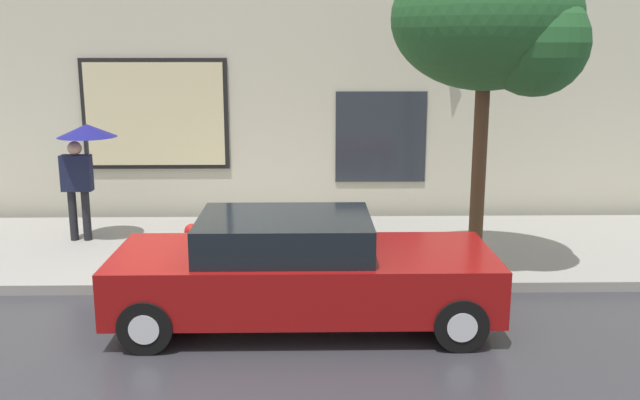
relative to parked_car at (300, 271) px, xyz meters
The scene contains 7 objects.
ground_plane 1.49m from the parked_car, behind, with size 60.00×60.00×0.00m, color #333338.
sidewalk 3.39m from the parked_car, 113.29° to the left, with size 20.00×4.00×0.15m, color gray.
building_facade 6.35m from the parked_car, 103.40° to the left, with size 20.00×0.67×7.00m.
parked_car is the anchor object (origin of this frame).
fire_hydrant 2.34m from the parked_car, 134.34° to the left, with size 0.30×0.44×0.74m.
pedestrian_with_umbrella 5.17m from the parked_car, 137.34° to the left, with size 1.00×1.00×2.03m.
street_tree 4.46m from the parked_car, 31.58° to the left, with size 2.72×2.31×4.72m.
Camera 1 is at (1.42, -8.35, 3.47)m, focal length 38.78 mm.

